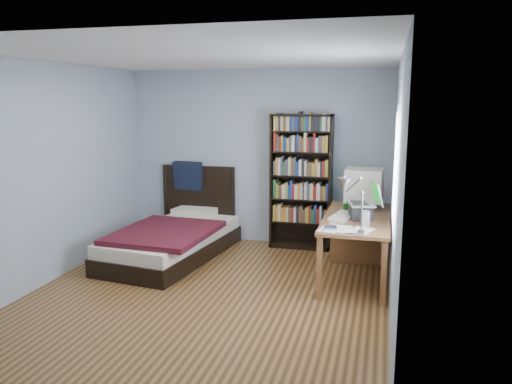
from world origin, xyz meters
TOP-DOWN VIEW (x-y plane):
  - room at (0.03, -0.00)m, footprint 4.20×4.24m
  - desk at (1.51, 1.39)m, footprint 0.75×1.70m
  - crt_monitor at (1.54, 1.40)m, footprint 0.47×0.43m
  - laptop at (1.57, 0.83)m, footprint 0.43×0.41m
  - desk_lamp at (1.46, -0.24)m, footprint 0.25×0.55m
  - keyboard at (1.35, 0.81)m, footprint 0.31×0.54m
  - speaker at (1.61, 0.50)m, footprint 0.10×0.10m
  - soda_can at (1.36, 1.12)m, footprint 0.06×0.06m
  - mouse at (1.50, 1.22)m, footprint 0.06×0.11m
  - phone_silver at (1.26, 0.64)m, footprint 0.05×0.09m
  - phone_grey at (1.27, 0.45)m, footprint 0.08×0.11m
  - external_drive at (1.27, 0.26)m, footprint 0.15×0.15m
  - bookshelf at (0.67, 1.94)m, footprint 0.85×0.30m
  - bed at (-0.90, 1.13)m, footprint 1.33×2.26m

SIDE VIEW (x-z plane):
  - bed at x=-0.90m, z-range -0.33..0.84m
  - desk at x=1.51m, z-range 0.05..0.78m
  - phone_silver at x=1.26m, z-range 0.73..0.75m
  - phone_grey at x=1.27m, z-range 0.73..0.75m
  - external_drive at x=1.27m, z-range 0.73..0.76m
  - mouse at x=1.50m, z-range 0.73..0.77m
  - keyboard at x=1.35m, z-range 0.72..0.77m
  - soda_can at x=1.36m, z-range 0.73..0.84m
  - speaker at x=1.61m, z-range 0.73..0.89m
  - laptop at x=1.57m, z-range 0.63..1.07m
  - bookshelf at x=0.67m, z-range 0.00..1.88m
  - crt_monitor at x=1.54m, z-range 0.76..1.27m
  - room at x=0.03m, z-range 0.00..2.50m
  - desk_lamp at x=1.46m, z-range 0.93..1.58m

